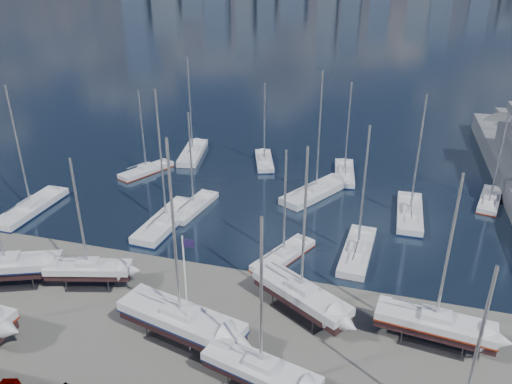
% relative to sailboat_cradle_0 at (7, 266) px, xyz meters
% --- Properties ---
extents(ground, '(1400.00, 1400.00, 0.00)m').
position_rel_sailboat_cradle_0_xyz_m(ground, '(20.30, -1.41, -2.09)').
color(ground, '#605E59').
rests_on(ground, ground).
extents(water, '(1400.00, 600.00, 0.40)m').
position_rel_sailboat_cradle_0_xyz_m(water, '(20.30, 308.59, -2.24)').
color(water, '#1B263F').
rests_on(water, ground).
extents(sailboat_cradle_0, '(10.47, 6.48, 16.38)m').
position_rel_sailboat_cradle_0_xyz_m(sailboat_cradle_0, '(0.00, 0.00, 0.00)').
color(sailboat_cradle_0, '#2D2D33').
rests_on(sailboat_cradle_0, ground).
extents(sailboat_cradle_2, '(8.39, 4.27, 13.40)m').
position_rel_sailboat_cradle_0_xyz_m(sailboat_cradle_2, '(7.72, 1.92, -0.15)').
color(sailboat_cradle_2, '#2D2D33').
rests_on(sailboat_cradle_2, ground).
extents(sailboat_cradle_3, '(11.59, 5.61, 17.90)m').
position_rel_sailboat_cradle_0_xyz_m(sailboat_cradle_3, '(19.44, -2.80, 0.08)').
color(sailboat_cradle_3, '#2D2D33').
rests_on(sailboat_cradle_3, ground).
extents(sailboat_cradle_4, '(9.75, 7.49, 15.97)m').
position_rel_sailboat_cradle_0_xyz_m(sailboat_cradle_4, '(28.19, 3.41, -0.02)').
color(sailboat_cradle_4, '#2D2D33').
rests_on(sailboat_cradle_4, ground).
extents(sailboat_cradle_5, '(9.32, 4.67, 14.62)m').
position_rel_sailboat_cradle_0_xyz_m(sailboat_cradle_5, '(27.15, -6.17, -0.09)').
color(sailboat_cradle_5, '#2D2D33').
rests_on(sailboat_cradle_5, ground).
extents(sailboat_cradle_6, '(9.74, 3.77, 15.39)m').
position_rel_sailboat_cradle_0_xyz_m(sailboat_cradle_6, '(39.41, 2.63, -0.05)').
color(sailboat_cradle_6, '#2D2D33').
rests_on(sailboat_cradle_6, ground).
extents(sailboat_moored_0, '(3.18, 11.28, 16.86)m').
position_rel_sailboat_cradle_0_xyz_m(sailboat_moored_0, '(-8.42, 13.80, -1.78)').
color(sailboat_moored_0, black).
rests_on(sailboat_moored_0, water).
extents(sailboat_moored_1, '(5.90, 8.92, 13.02)m').
position_rel_sailboat_cradle_0_xyz_m(sailboat_moored_1, '(-0.36, 29.19, -1.78)').
color(sailboat_moored_1, black).
rests_on(sailboat_moored_1, water).
extents(sailboat_moored_2, '(5.16, 11.33, 16.53)m').
position_rel_sailboat_cradle_0_xyz_m(sailboat_moored_2, '(3.59, 37.68, -1.77)').
color(sailboat_moored_2, black).
rests_on(sailboat_moored_2, water).
extents(sailboat_moored_3, '(3.87, 11.69, 17.24)m').
position_rel_sailboat_cradle_0_xyz_m(sailboat_moored_3, '(9.48, 15.31, -1.78)').
color(sailboat_moored_3, black).
rests_on(sailboat_moored_3, water).
extents(sailboat_moored_4, '(3.64, 9.13, 13.40)m').
position_rel_sailboat_cradle_0_xyz_m(sailboat_moored_4, '(11.10, 19.86, -1.77)').
color(sailboat_moored_4, black).
rests_on(sailboat_moored_4, water).
extents(sailboat_moored_5, '(5.19, 9.13, 13.17)m').
position_rel_sailboat_cradle_0_xyz_m(sailboat_moored_5, '(15.59, 37.65, -1.78)').
color(sailboat_moored_5, black).
rests_on(sailboat_moored_5, water).
extents(sailboat_moored_6, '(5.70, 8.85, 12.88)m').
position_rel_sailboat_cradle_0_xyz_m(sailboat_moored_6, '(24.67, 11.88, -1.78)').
color(sailboat_moored_6, black).
rests_on(sailboat_moored_6, water).
extents(sailboat_moored_7, '(8.41, 11.75, 17.53)m').
position_rel_sailboat_cradle_0_xyz_m(sailboat_moored_7, '(25.31, 28.45, -1.77)').
color(sailboat_moored_7, black).
rests_on(sailboat_moored_7, water).
extents(sailboat_moored_8, '(4.02, 9.98, 14.50)m').
position_rel_sailboat_cradle_0_xyz_m(sailboat_moored_8, '(28.20, 36.03, -1.78)').
color(sailboat_moored_8, black).
rests_on(sailboat_moored_8, water).
extents(sailboat_moored_9, '(3.35, 10.24, 15.27)m').
position_rel_sailboat_cradle_0_xyz_m(sailboat_moored_9, '(32.15, 14.74, -1.77)').
color(sailboat_moored_9, black).
rests_on(sailboat_moored_9, water).
extents(sailboat_moored_10, '(3.14, 10.78, 16.06)m').
position_rel_sailboat_cradle_0_xyz_m(sailboat_moored_10, '(37.49, 25.44, -1.78)').
color(sailboat_moored_10, black).
rests_on(sailboat_moored_10, water).
extents(sailboat_moored_11, '(4.20, 8.77, 12.64)m').
position_rel_sailboat_cradle_0_xyz_m(sailboat_moored_11, '(47.58, 32.43, -1.78)').
color(sailboat_moored_11, black).
rests_on(sailboat_moored_11, water).
extents(flagpole, '(0.96, 0.12, 10.82)m').
position_rel_sailboat_cradle_0_xyz_m(flagpole, '(20.59, -3.70, 4.07)').
color(flagpole, white).
rests_on(flagpole, ground).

